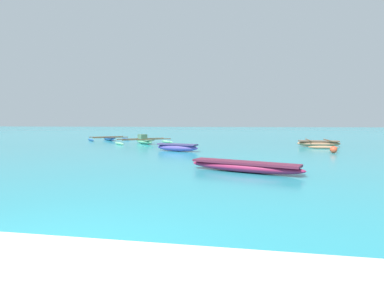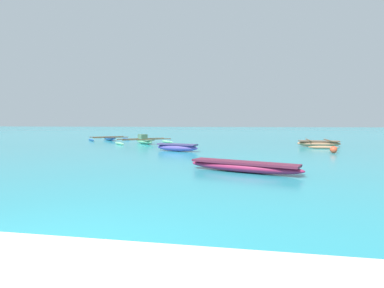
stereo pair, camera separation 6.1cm
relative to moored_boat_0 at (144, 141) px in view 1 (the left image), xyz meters
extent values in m
plane|color=teal|center=(5.51, -20.96, -0.25)|extent=(240.00, 240.00, 0.00)
ellipsoid|color=#75C390|center=(0.04, -0.04, -0.07)|extent=(2.43, 2.66, 0.37)
cube|color=#4D785C|center=(0.04, -0.04, 0.08)|extent=(2.26, 2.46, 0.08)
cube|color=#4D785C|center=(-0.21, 0.24, 0.32)|extent=(0.96, 0.99, 0.41)
cylinder|color=brown|center=(0.47, -0.54, 0.14)|extent=(3.23, 2.82, 0.07)
cylinder|color=brown|center=(-0.40, 0.46, 0.14)|extent=(3.23, 2.82, 0.07)
ellipsoid|color=#75C390|center=(1.63, 1.34, -0.15)|extent=(1.58, 1.77, 0.20)
ellipsoid|color=#75C390|center=(-1.55, -1.43, -0.15)|extent=(1.58, 1.77, 0.20)
ellipsoid|color=#9A234D|center=(8.20, -13.14, -0.07)|extent=(4.15, 2.17, 0.37)
cube|color=maroon|center=(8.20, -13.14, 0.08)|extent=(3.83, 2.02, 0.08)
ellipsoid|color=#1B4F92|center=(-4.93, 3.83, -0.10)|extent=(2.61, 3.02, 0.31)
cube|color=navy|center=(-4.93, 3.83, 0.01)|extent=(2.42, 2.79, 0.08)
cylinder|color=brown|center=(-4.43, 3.22, 0.07)|extent=(2.67, 2.22, 0.07)
cylinder|color=brown|center=(-5.44, 4.44, 0.07)|extent=(2.67, 2.22, 0.07)
ellipsoid|color=#1B4F92|center=(-3.62, 4.92, -0.15)|extent=(1.71, 2.01, 0.20)
ellipsoid|color=#1B4F92|center=(-6.24, 2.74, -0.15)|extent=(1.71, 2.01, 0.20)
ellipsoid|color=tan|center=(13.52, -0.91, -0.03)|extent=(3.00, 0.95, 0.45)
cube|color=brown|center=(13.52, -0.91, 0.16)|extent=(2.76, 0.90, 0.08)
cylinder|color=brown|center=(14.18, -0.96, 0.22)|extent=(0.29, 3.47, 0.07)
cylinder|color=brown|center=(12.85, -0.87, 0.22)|extent=(0.29, 3.47, 0.07)
ellipsoid|color=tan|center=(13.63, 0.82, -0.15)|extent=(1.92, 0.32, 0.20)
ellipsoid|color=tan|center=(13.41, -2.65, -0.15)|extent=(1.92, 0.32, 0.20)
ellipsoid|color=#5F50AF|center=(4.18, -5.99, -0.03)|extent=(2.85, 1.43, 0.46)
cube|color=#41386D|center=(4.18, -5.99, 0.16)|extent=(2.63, 1.34, 0.08)
sphere|color=#E54C2D|center=(13.27, -5.52, -0.05)|extent=(0.40, 0.40, 0.40)
camera|label=1|loc=(8.16, -23.75, 1.48)|focal=28.00mm
camera|label=2|loc=(8.22, -23.74, 1.48)|focal=28.00mm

